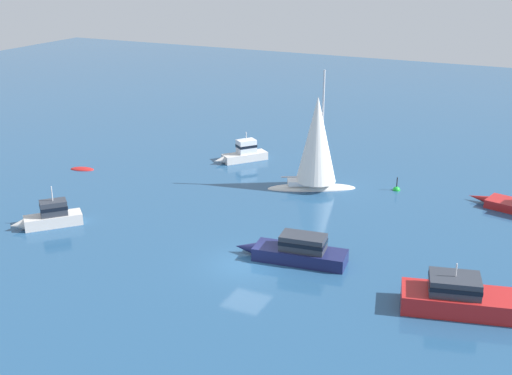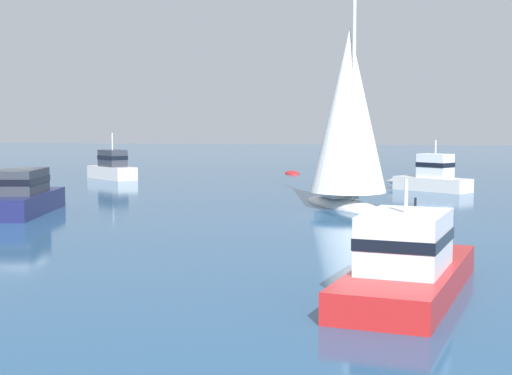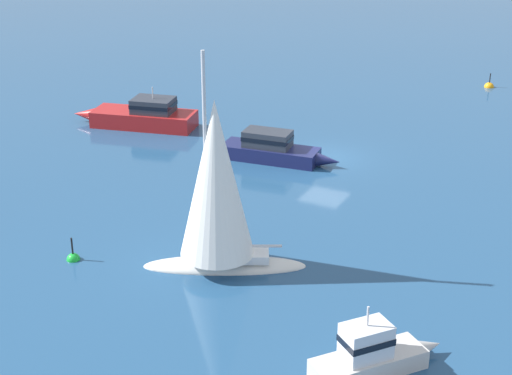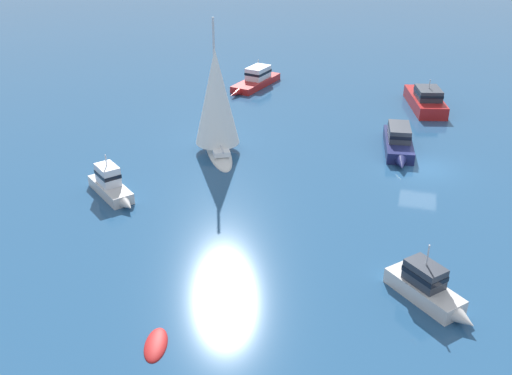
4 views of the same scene
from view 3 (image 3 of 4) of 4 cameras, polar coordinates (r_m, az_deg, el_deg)
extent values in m
plane|color=navy|center=(45.64, 5.14, 2.19)|extent=(160.00, 160.00, 0.00)
cube|color=#B21E1E|center=(51.26, -8.20, 5.00)|extent=(3.91, 7.05, 1.04)
cone|color=#B21E1E|center=(52.89, -12.38, 5.26)|extent=(1.41, 1.87, 1.04)
cube|color=#2D333D|center=(50.73, -7.54, 6.00)|extent=(2.47, 2.97, 0.91)
cube|color=black|center=(50.72, -7.54, 6.05)|extent=(2.51, 3.02, 0.24)
cylinder|color=silver|center=(50.50, -7.59, 6.90)|extent=(0.08, 0.08, 0.74)
cube|color=silver|center=(27.19, 8.25, -12.67)|extent=(3.97, 3.52, 0.69)
cone|color=silver|center=(28.40, 12.54, -11.32)|extent=(1.21, 1.16, 0.69)
cube|color=silver|center=(26.58, 8.08, -11.09)|extent=(1.92, 1.82, 1.21)
cube|color=black|center=(26.55, 8.09, -10.98)|extent=(1.97, 1.88, 0.24)
cylinder|color=silver|center=(26.06, 8.20, -9.32)|extent=(0.08, 0.08, 0.72)
ellipsoid|color=silver|center=(33.46, -2.31, -5.80)|extent=(4.69, 6.93, 0.72)
cube|color=white|center=(33.18, -0.88, -4.98)|extent=(1.98, 2.38, 0.37)
cylinder|color=silver|center=(31.46, -3.72, 2.00)|extent=(0.16, 0.16, 9.00)
cylinder|color=silver|center=(32.98, -0.82, -4.31)|extent=(1.57, 2.84, 0.13)
cone|color=white|center=(31.74, -2.96, 0.61)|extent=(4.24, 4.24, 6.75)
cube|color=#191E4C|center=(44.99, 1.05, 2.52)|extent=(2.55, 5.80, 0.81)
cone|color=#191E4C|center=(44.04, 5.30, 1.97)|extent=(0.98, 1.49, 0.81)
cube|color=#2D333D|center=(44.75, 0.85, 3.60)|extent=(1.81, 2.85, 0.94)
cube|color=black|center=(44.73, 0.85, 3.66)|extent=(1.86, 2.90, 0.24)
sphere|color=orange|center=(62.67, 16.71, 7.06)|extent=(0.74, 0.74, 0.74)
cylinder|color=black|center=(62.49, 16.79, 7.70)|extent=(0.08, 0.08, 0.71)
sphere|color=green|center=(34.90, -13.24, -5.17)|extent=(0.59, 0.59, 0.59)
cylinder|color=black|center=(34.59, -13.34, -4.18)|extent=(0.08, 0.08, 0.76)
camera|label=1|loc=(78.48, 3.77, 24.20)|focal=46.50mm
camera|label=2|loc=(54.85, -34.31, 5.88)|focal=54.84mm
camera|label=4|loc=(43.62, 58.44, 13.10)|focal=40.07mm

